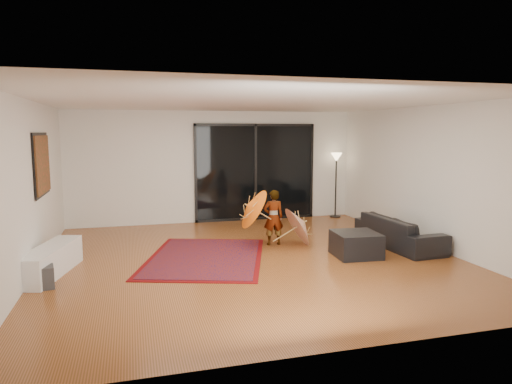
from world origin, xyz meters
name	(u,v)px	position (x,y,z in m)	size (l,w,h in m)	color
floor	(253,259)	(0.00, 0.00, 0.00)	(7.00, 7.00, 0.00)	#9D542B
ceiling	(253,102)	(0.00, 0.00, 2.70)	(7.00, 7.00, 0.00)	white
wall_back	(216,167)	(0.00, 3.50, 1.35)	(7.00, 7.00, 0.00)	silver
wall_front	(346,220)	(0.00, -3.50, 1.35)	(7.00, 7.00, 0.00)	silver
wall_left	(29,189)	(-3.50, 0.00, 1.35)	(7.00, 7.00, 0.00)	silver
wall_right	(429,177)	(3.50, 0.00, 1.35)	(7.00, 7.00, 0.00)	silver
sliding_door	(255,172)	(1.00, 3.47, 1.20)	(3.06, 0.07, 2.40)	black
painting	(42,164)	(-3.46, 1.00, 1.65)	(0.04, 1.28, 1.08)	black
media_console	(51,261)	(-3.25, -0.03, 0.22)	(0.40, 1.60, 0.45)	white
speaker	(43,277)	(-3.25, -0.66, 0.16)	(0.28, 0.28, 0.32)	#424244
persian_rug	(206,257)	(-0.79, 0.28, 0.01)	(2.70, 3.19, 0.02)	#5E0809
sofa	(399,232)	(2.95, 0.09, 0.29)	(1.99, 0.78, 0.58)	black
ottoman	(356,244)	(1.81, -0.33, 0.22)	(0.76, 0.76, 0.43)	black
floor_lamp	(336,166)	(3.10, 3.25, 1.32)	(0.29, 0.29, 1.67)	black
child	(273,217)	(0.65, 0.87, 0.54)	(0.40, 0.26, 1.09)	#999999
parasol_orange	(247,209)	(0.10, 0.82, 0.73)	(0.58, 0.83, 0.87)	#DF5B0B
parasol_white	(305,219)	(1.25, 0.72, 0.50)	(0.56, 0.82, 0.92)	beige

